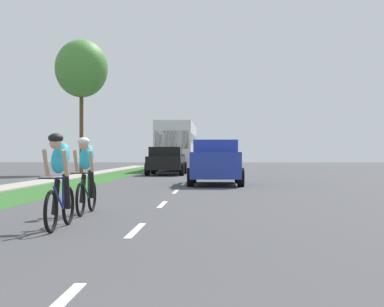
{
  "coord_description": "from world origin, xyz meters",
  "views": [
    {
      "loc": [
        1.28,
        -1.45,
        1.25
      ],
      "look_at": [
        0.49,
        18.31,
        1.26
      ],
      "focal_mm": 52.74,
      "sensor_mm": 36.0,
      "label": 1
    }
  ],
  "objects": [
    {
      "name": "lane_markings_center",
      "position": [
        0.0,
        24.0,
        0.0
      ],
      "size": [
        0.12,
        53.13,
        0.01
      ],
      "color": "white",
      "rests_on": "ground_plane"
    },
    {
      "name": "pickup_black",
      "position": [
        -1.56,
        31.82,
        0.83
      ],
      "size": [
        2.22,
        5.1,
        1.64
      ],
      "color": "black",
      "rests_on": "ground_plane"
    },
    {
      "name": "ground_plane",
      "position": [
        0.0,
        20.0,
        0.0
      ],
      "size": [
        120.0,
        120.0,
        0.0
      ],
      "primitive_type": "plane",
      "color": "#424244"
    },
    {
      "name": "cyclist_lead",
      "position": [
        -1.28,
        7.77,
        0.81
      ],
      "size": [
        0.42,
        1.72,
        1.58
      ],
      "color": "black",
      "rests_on": "ground_plane"
    },
    {
      "name": "sidewalk_concrete",
      "position": [
        -6.23,
        20.0,
        0.0
      ],
      "size": [
        1.32,
        70.0,
        0.1
      ],
      "primitive_type": "cube",
      "color": "#9E998E",
      "rests_on": "ground_plane"
    },
    {
      "name": "cyclist_trailing",
      "position": [
        -1.37,
        10.08,
        0.81
      ],
      "size": [
        0.42,
        1.72,
        1.58
      ],
      "color": "black",
      "rests_on": "ground_plane"
    },
    {
      "name": "bus_white",
      "position": [
        -1.53,
        41.33,
        1.98
      ],
      "size": [
        2.78,
        11.6,
        3.48
      ],
      "color": "silver",
      "rests_on": "ground_plane"
    },
    {
      "name": "street_tree_far",
      "position": [
        -6.87,
        32.73,
        6.45
      ],
      "size": [
        3.22,
        3.22,
        8.25
      ],
      "color": "brown",
      "rests_on": "ground_plane"
    },
    {
      "name": "suv_blue",
      "position": [
        1.32,
        21.34,
        0.95
      ],
      "size": [
        2.15,
        4.7,
        1.79
      ],
      "color": "#23389E",
      "rests_on": "ground_plane"
    },
    {
      "name": "grass_verge",
      "position": [
        -4.49,
        20.0,
        0.0
      ],
      "size": [
        2.16,
        70.0,
        0.01
      ],
      "primitive_type": "cube",
      "color": "#2D6026",
      "rests_on": "ground_plane"
    }
  ]
}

